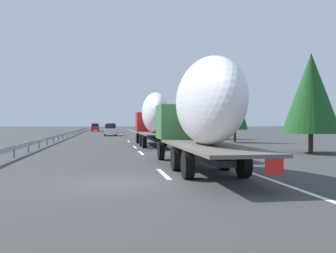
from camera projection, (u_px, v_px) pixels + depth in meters
name	position (u px, v px, depth m)	size (l,w,h in m)	color
ground_plane	(111.00, 137.00, 52.63)	(260.00, 260.00, 0.00)	#38383A
lane_stripe_0	(163.00, 174.00, 15.40)	(3.20, 0.20, 0.01)	white
lane_stripe_1	(141.00, 153.00, 25.91)	(3.20, 0.20, 0.01)	white
lane_stripe_2	(135.00, 147.00, 31.97)	(3.20, 0.20, 0.01)	white
lane_stripe_3	(129.00, 141.00, 41.46)	(3.20, 0.20, 0.01)	white
lane_stripe_4	(123.00, 136.00, 56.90)	(3.20, 0.20, 0.01)	white
lane_stripe_5	(123.00, 136.00, 56.14)	(3.20, 0.20, 0.01)	white
lane_stripe_6	(120.00, 134.00, 69.27)	(3.20, 0.20, 0.01)	white
lane_stripe_7	(118.00, 132.00, 81.61)	(3.20, 0.20, 0.01)	white
edge_line_right	(147.00, 136.00, 58.44)	(110.00, 0.20, 0.01)	white
truck_lead	(154.00, 117.00, 33.59)	(12.30, 2.55, 4.70)	#B21919
truck_trailing	(201.00, 110.00, 16.50)	(13.29, 2.55, 4.79)	#387038
car_red_compact	(95.00, 127.00, 86.90)	(4.68, 1.79, 1.82)	red
car_blue_sedan	(111.00, 128.00, 75.74)	(4.40, 1.79, 1.88)	#28479E
car_white_van	(110.00, 130.00, 58.68)	(4.64, 1.85, 1.84)	white
car_yellow_coupe	(110.00, 127.00, 100.83)	(4.04, 1.80, 1.79)	gold
road_sign	(157.00, 123.00, 55.54)	(0.10, 0.90, 2.96)	gray
tree_0	(311.00, 93.00, 25.76)	(3.94, 3.94, 6.91)	#472D19
tree_1	(190.00, 107.00, 60.94)	(3.72, 3.72, 7.56)	#472D19
tree_2	(235.00, 106.00, 39.21)	(2.65, 2.65, 6.36)	#472D19
tree_3	(217.00, 112.00, 46.93)	(3.57, 3.57, 5.33)	#472D19
tree_4	(162.00, 113.00, 93.54)	(2.49, 2.49, 7.19)	#472D19
guardrail_median	(70.00, 133.00, 54.64)	(94.00, 0.10, 0.76)	#9EA0A5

